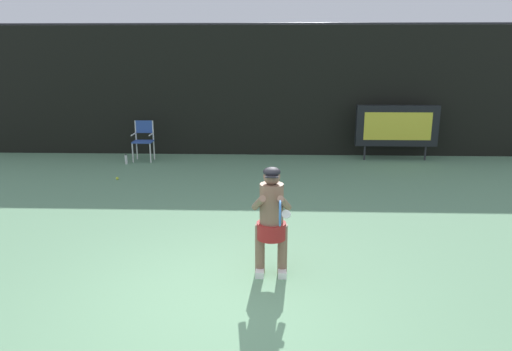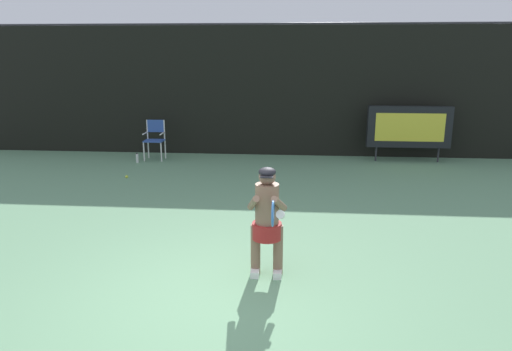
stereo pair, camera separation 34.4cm
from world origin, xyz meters
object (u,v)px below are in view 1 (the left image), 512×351
object	(u,v)px
umpire_chair	(143,138)
tennis_ball_loose	(117,178)
tennis_racket	(280,213)
scoreboard	(397,126)
tennis_player	(271,217)
water_bottle	(126,159)

from	to	relation	value
umpire_chair	tennis_ball_loose	bearing A→B (deg)	-93.06
tennis_ball_loose	tennis_racket	bearing A→B (deg)	-54.66
scoreboard	tennis_racket	distance (m)	8.24
tennis_player	tennis_racket	size ratio (longest dim) A/B	2.45
water_bottle	tennis_ball_loose	distance (m)	1.61
scoreboard	water_bottle	world-z (taller)	scoreboard
tennis_player	tennis_racket	bearing A→B (deg)	-78.82
water_bottle	tennis_ball_loose	xyz separation A→B (m)	(0.26, -1.59, -0.09)
tennis_player	tennis_ball_loose	bearing A→B (deg)	127.41
umpire_chair	scoreboard	bearing A→B (deg)	2.46
umpire_chair	water_bottle	size ratio (longest dim) A/B	4.08
water_bottle	tennis_racket	world-z (taller)	tennis_racket
umpire_chair	tennis_ball_loose	size ratio (longest dim) A/B	15.88
umpire_chair	tennis_racket	distance (m)	8.13
tennis_ball_loose	scoreboard	bearing A→B (deg)	18.49
scoreboard	tennis_ball_loose	world-z (taller)	scoreboard
tennis_racket	tennis_ball_loose	distance (m)	6.50
scoreboard	tennis_ball_loose	bearing A→B (deg)	-161.51
scoreboard	tennis_player	distance (m)	7.82
water_bottle	tennis_racket	distance (m)	7.95
umpire_chair	tennis_racket	world-z (taller)	tennis_racket
water_bottle	tennis_ball_loose	size ratio (longest dim) A/B	3.90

